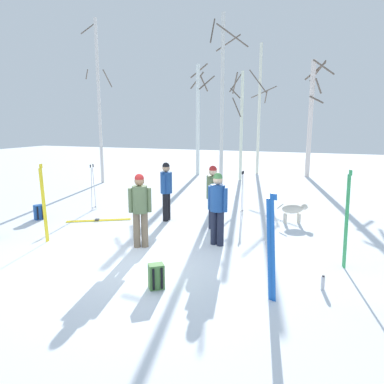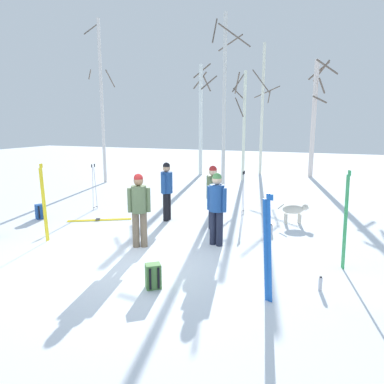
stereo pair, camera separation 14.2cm
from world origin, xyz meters
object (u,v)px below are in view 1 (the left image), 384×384
at_px(person_0, 217,204).
at_px(water_bottle_1, 271,229).
at_px(dog, 294,210).
at_px(ski_pair_planted_2, 271,248).
at_px(backpack_2, 156,276).
at_px(ski_poles_1, 93,186).
at_px(ski_pair_planted_0, 347,220).
at_px(person_4, 166,188).
at_px(ski_pair_lying_0, 99,220).
at_px(birch_tree_1, 198,118).
at_px(ski_poles_0, 242,191).
at_px(birch_tree_2, 222,100).
at_px(person_3, 140,206).
at_px(birch_tree_0, 99,101).
at_px(birch_tree_3, 241,125).
at_px(ski_pair_planted_1, 44,204).
at_px(backpack_0, 39,212).
at_px(birch_tree_4, 259,109).
at_px(water_bottle_0, 323,283).
at_px(birch_tree_5, 311,115).
at_px(person_1, 213,193).

relative_size(person_0, water_bottle_1, 6.76).
xyz_separation_m(dog, ski_pair_planted_2, (0.03, -4.83, 0.49)).
bearing_deg(backpack_2, ski_poles_1, 135.06).
height_order(ski_pair_planted_0, water_bottle_1, ski_pair_planted_0).
height_order(person_4, ski_pair_lying_0, person_4).
height_order(ski_pair_planted_2, birch_tree_1, birch_tree_1).
relative_size(ski_poles_0, birch_tree_2, 0.19).
bearing_deg(person_0, ski_pair_planted_0, -7.82).
distance_m(person_3, person_4, 2.36).
bearing_deg(birch_tree_0, birch_tree_3, 27.02).
relative_size(person_4, dog, 1.99).
bearing_deg(backpack_2, birch_tree_3, 96.24).
height_order(person_4, dog, person_4).
relative_size(ski_pair_planted_1, ski_poles_0, 1.39).
bearing_deg(backpack_0, water_bottle_1, 8.73).
bearing_deg(person_4, backpack_0, -161.36).
relative_size(person_4, birch_tree_4, 0.25).
bearing_deg(backpack_2, birch_tree_4, 93.53).
distance_m(water_bottle_0, birch_tree_3, 12.34).
bearing_deg(dog, water_bottle_0, -78.57).
xyz_separation_m(birch_tree_1, birch_tree_4, (3.05, 1.40, 0.48)).
relative_size(backpack_0, water_bottle_0, 1.68).
bearing_deg(birch_tree_5, birch_tree_2, -121.82).
distance_m(person_4, water_bottle_0, 5.47).
xyz_separation_m(ski_pair_lying_0, birch_tree_1, (-0.45, 10.02, 3.07)).
distance_m(dog, birch_tree_3, 8.23).
relative_size(ski_pair_planted_0, birch_tree_3, 0.37).
bearing_deg(birch_tree_4, ski_poles_1, -109.05).
bearing_deg(birch_tree_3, ski_pair_planted_1, -101.41).
height_order(person_4, backpack_2, person_4).
height_order(ski_pair_planted_2, birch_tree_5, birch_tree_5).
relative_size(backpack_2, birch_tree_0, 0.06).
height_order(person_1, birch_tree_4, birch_tree_4).
height_order(dog, ski_poles_1, ski_poles_1).
xyz_separation_m(ski_poles_1, birch_tree_0, (-2.89, 4.76, 3.01)).
bearing_deg(ski_poles_0, birch_tree_5, 80.18).
xyz_separation_m(birch_tree_2, birch_tree_3, (0.15, 2.94, -1.01)).
bearing_deg(birch_tree_3, person_0, -80.14).
xyz_separation_m(birch_tree_1, birch_tree_2, (2.47, -4.03, 0.68)).
distance_m(water_bottle_1, birch_tree_3, 9.21).
distance_m(birch_tree_0, birch_tree_3, 6.84).
bearing_deg(birch_tree_1, dog, -54.79).
height_order(backpack_2, birch_tree_0, birch_tree_0).
height_order(dog, ski_pair_planted_2, ski_pair_planted_2).
bearing_deg(backpack_0, ski_pair_planted_1, -42.78).
height_order(person_4, birch_tree_3, birch_tree_3).
relative_size(ski_pair_lying_0, birch_tree_1, 0.28).
bearing_deg(birch_tree_1, birch_tree_5, 12.57).
xyz_separation_m(birch_tree_3, birch_tree_5, (3.15, 2.37, 0.46)).
xyz_separation_m(person_4, birch_tree_4, (0.75, 10.67, 2.59)).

